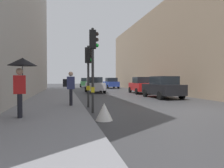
# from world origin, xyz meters

# --- Properties ---
(ground_plane) EXTENTS (120.00, 120.00, 0.00)m
(ground_plane) POSITION_xyz_m (0.00, 0.00, 0.00)
(ground_plane) COLOR #38383A
(sidewalk_kerb) EXTENTS (3.45, 40.00, 0.16)m
(sidewalk_kerb) POSITION_xyz_m (-6.42, 6.00, 0.08)
(sidewalk_kerb) COLOR gray
(sidewalk_kerb) RESTS_ON ground
(building_facade_right) EXTENTS (12.00, 31.54, 9.95)m
(building_facade_right) POSITION_xyz_m (10.70, 15.83, 4.97)
(building_facade_right) COLOR gray
(building_facade_right) RESTS_ON ground
(traffic_light_near_left) EXTENTS (0.44, 0.26, 3.86)m
(traffic_light_near_left) POSITION_xyz_m (-4.37, 0.30, 2.66)
(traffic_light_near_left) COLOR #2D2D2D
(traffic_light_near_left) RESTS_ON ground
(traffic_light_near_right) EXTENTS (0.45, 0.34, 3.35)m
(traffic_light_near_right) POSITION_xyz_m (-4.38, 2.06, 2.31)
(traffic_light_near_right) COLOR #2D2D2D
(traffic_light_near_right) RESTS_ON ground
(car_blue_van) EXTENTS (2.14, 4.26, 1.76)m
(car_blue_van) POSITION_xyz_m (1.91, 23.93, 0.88)
(car_blue_van) COLOR navy
(car_blue_van) RESTS_ON ground
(car_dark_suv) EXTENTS (2.09, 4.23, 1.76)m
(car_dark_suv) POSITION_xyz_m (2.05, 5.97, 0.88)
(car_dark_suv) COLOR black
(car_dark_suv) RESTS_ON ground
(car_silver_hatchback) EXTENTS (2.07, 4.23, 1.76)m
(car_silver_hatchback) POSITION_xyz_m (-2.30, 14.08, 0.88)
(car_silver_hatchback) COLOR #BCBCC1
(car_silver_hatchback) RESTS_ON ground
(car_green_estate) EXTENTS (2.17, 4.28, 1.76)m
(car_green_estate) POSITION_xyz_m (-1.79, 29.96, 0.88)
(car_green_estate) COLOR #2D6038
(car_green_estate) RESTS_ON ground
(car_red_sedan) EXTENTS (2.26, 4.32, 1.76)m
(car_red_sedan) POSITION_xyz_m (2.35, 11.29, 0.88)
(car_red_sedan) COLOR red
(car_red_sedan) RESTS_ON ground
(pedestrian_with_umbrella) EXTENTS (1.00, 1.00, 2.14)m
(pedestrian_with_umbrella) POSITION_xyz_m (-7.15, -1.10, 1.84)
(pedestrian_with_umbrella) COLOR black
(pedestrian_with_umbrella) RESTS_ON sidewalk_kerb
(pedestrian_with_grey_backpack) EXTENTS (0.62, 0.36, 1.77)m
(pedestrian_with_grey_backpack) POSITION_xyz_m (-5.38, 1.90, 1.16)
(pedestrian_with_grey_backpack) COLOR black
(pedestrian_with_grey_backpack) RESTS_ON sidewalk_kerb
(warning_sign_triangle) EXTENTS (0.64, 0.64, 0.65)m
(warning_sign_triangle) POSITION_xyz_m (-4.23, -1.56, 0.33)
(warning_sign_triangle) COLOR silver
(warning_sign_triangle) RESTS_ON ground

